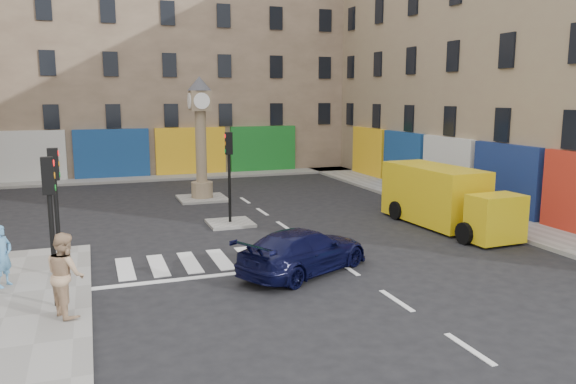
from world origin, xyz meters
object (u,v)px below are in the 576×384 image
navy_sedan (304,251)px  yellow_van (444,198)px  traffic_light_left_near (50,208)px  traffic_light_left_far (55,192)px  traffic_light_island (229,163)px  clock_pillar (201,130)px  pedestrian_tan (65,274)px  pedestrian_blue (2,256)px

navy_sedan → yellow_van: size_ratio=0.69×
traffic_light_left_near → traffic_light_left_far: size_ratio=1.00×
traffic_light_island → yellow_van: size_ratio=0.55×
traffic_light_island → clock_pillar: clock_pillar is taller
clock_pillar → pedestrian_tan: bearing=-112.5°
traffic_light_left_far → pedestrian_tan: 3.48m
traffic_light_island → yellow_van: traffic_light_island is taller
clock_pillar → pedestrian_tan: clock_pillar is taller
navy_sedan → pedestrian_blue: (-8.31, 1.16, 0.34)m
traffic_light_left_far → navy_sedan: bearing=-12.6°
clock_pillar → pedestrian_tan: size_ratio=3.04×
traffic_light_island → pedestrian_blue: size_ratio=2.16×
traffic_light_left_near → yellow_van: bearing=17.5°
navy_sedan → pedestrian_tan: bearing=75.6°
traffic_light_island → pedestrian_tan: bearing=-125.2°
navy_sedan → traffic_light_left_near: bearing=69.1°
navy_sedan → clock_pillar: bearing=-25.4°
clock_pillar → navy_sedan: 13.26m
traffic_light_left_near → yellow_van: traffic_light_left_near is taller
traffic_light_left_near → traffic_light_left_far: 2.40m
traffic_light_left_far → traffic_light_left_near: bearing=-90.0°
pedestrian_tan → navy_sedan: bearing=-99.8°
traffic_light_island → traffic_light_left_near: bearing=-128.9°
pedestrian_blue → pedestrian_tan: 3.24m
traffic_light_left_far → navy_sedan: size_ratio=0.80×
traffic_light_left_far → clock_pillar: (6.30, 11.40, 0.93)m
traffic_light_left_far → pedestrian_blue: (-1.41, -0.38, -1.61)m
clock_pillar → pedestrian_blue: clock_pillar is taller
traffic_light_left_near → traffic_light_island: 10.03m
traffic_light_left_far → yellow_van: bearing=8.4°
clock_pillar → navy_sedan: size_ratio=1.32×
traffic_light_left_near → clock_pillar: clock_pillar is taller
traffic_light_island → pedestrian_tan: size_ratio=1.85×
traffic_light_island → clock_pillar: 6.07m
traffic_light_island → traffic_light_left_far: bearing=-139.4°
traffic_light_left_far → clock_pillar: clock_pillar is taller
traffic_light_island → yellow_van: (8.08, -3.27, -1.40)m
traffic_light_left_far → traffic_light_island: traffic_light_left_far is taller
yellow_van → navy_sedan: bearing=-156.8°
yellow_van → traffic_light_left_far: bearing=-174.5°
clock_pillar → pedestrian_blue: bearing=-123.2°
traffic_light_left_far → pedestrian_tan: (0.27, -3.14, -1.47)m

